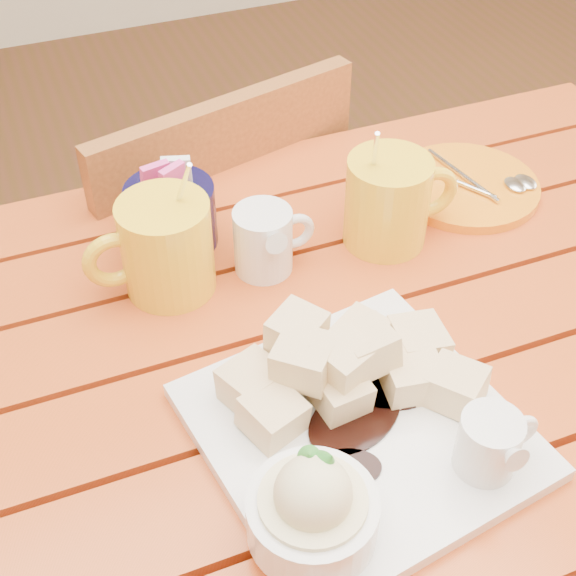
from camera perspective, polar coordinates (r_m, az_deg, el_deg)
name	(u,v)px	position (r m, az deg, el deg)	size (l,w,h in m)	color
table	(314,431)	(0.90, 1.89, -10.10)	(1.20, 0.79, 0.75)	#AD4B16
dessert_plate	(351,429)	(0.72, 4.48, -9.96)	(0.31, 0.31, 0.11)	white
coffee_mug_left	(164,246)	(0.87, -8.83, 2.94)	(0.14, 0.10, 0.17)	yellow
coffee_mug_right	(390,200)	(0.94, 7.25, 6.24)	(0.14, 0.10, 0.16)	yellow
cream_pitcher	(265,239)	(0.90, -1.63, 3.49)	(0.10, 0.08, 0.08)	white
sugar_caddy	(171,214)	(0.94, -8.30, 5.24)	(0.10, 0.10, 0.11)	black
orange_saucer	(467,186)	(1.06, 12.63, 7.11)	(0.19, 0.19, 0.02)	orange
chair_far	(203,276)	(1.34, -6.09, 0.87)	(0.48, 0.48, 0.84)	brown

